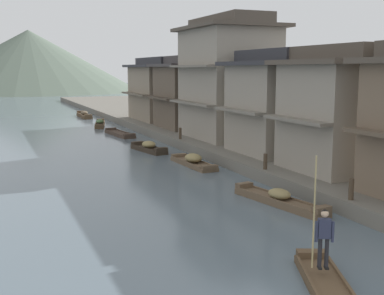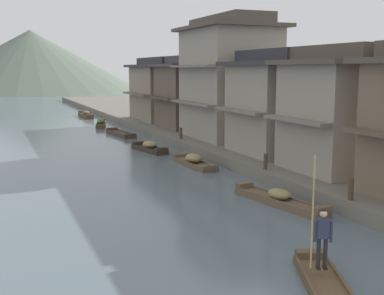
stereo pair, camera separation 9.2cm
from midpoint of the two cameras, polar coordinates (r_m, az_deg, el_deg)
The scene contains 17 objects.
riverbank_right at distance 43.66m, azimuth 7.34°, elevation 1.90°, with size 18.00×110.00×0.63m, color #6B665B.
boatman_person at distance 13.66m, azimuth 14.85°, elevation -9.30°, with size 0.54×0.35×3.04m.
boat_moored_nearest at distance 29.28m, azimuth 0.28°, elevation -1.61°, with size 1.26×4.56×0.72m.
boat_moored_second at distance 21.23m, azimuth 10.06°, elevation -5.88°, with size 1.72×5.12×0.68m.
boat_moored_third at distance 50.80m, azimuth -10.33°, elevation 2.70°, with size 2.14×5.63×0.67m.
boat_moored_far at distance 43.15m, azimuth -8.12°, elevation 1.56°, with size 1.56×5.09×0.42m.
boat_midriver_drifting at distance 60.40m, azimuth -12.05°, elevation 3.65°, with size 1.00×5.74×0.77m.
boat_upstream_distant at distance 34.44m, azimuth -4.81°, elevation -0.01°, with size 1.64×3.86×0.73m.
house_waterfront_second at distance 25.75m, azimuth 17.24°, elevation 4.17°, with size 6.22×5.64×6.14m.
house_waterfront_tall at distance 30.26m, azimuth 9.75°, elevation 5.09°, with size 5.54×6.03×6.14m.
house_waterfront_narrow at distance 36.71m, azimuth 4.30°, elevation 7.85°, with size 6.31×7.90×8.74m.
house_waterfront_far at distance 43.29m, azimuth 0.50°, elevation 6.32°, with size 6.96×6.55×6.14m.
house_waterfront_end at distance 50.18m, azimuth -3.34°, elevation 6.66°, with size 6.04×8.34×6.14m.
mooring_post_dock_near at distance 20.14m, azimuth 17.87°, elevation -4.59°, with size 0.20×0.20×0.83m, color #473828.
mooring_post_dock_mid at distance 25.27m, azimuth 8.52°, elevation -1.60°, with size 0.20×0.20×0.80m, color #473828.
mooring_post_dock_far at distance 35.88m, azimuth -1.20°, elevation 1.62°, with size 0.20×0.20×0.82m, color #473828.
hill_far_west at distance 136.06m, azimuth -17.93°, elevation 9.43°, with size 56.34×56.34×15.58m, color #5B6B5B.
Camera 2 is at (-5.18, -7.71, 5.61)m, focal length 46.57 mm.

